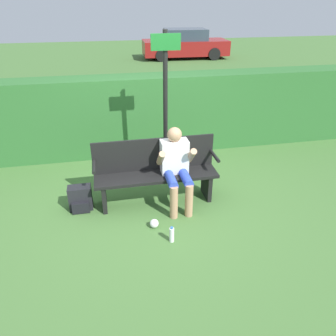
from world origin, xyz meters
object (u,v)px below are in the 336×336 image
Objects in this scene: backpack at (80,199)px; parked_car at (185,45)px; person_seated at (176,165)px; water_bottle at (172,235)px; signpost at (165,100)px; park_bench at (156,171)px.

backpack is 0.09× the size of parked_car.
person_seated is 1.03m from water_bottle.
person_seated is 3.15× the size of backpack.
signpost is (0.01, 0.81, 0.70)m from person_seated.
park_bench is 1.07m from water_bottle.
backpack is at bearing -152.89° from signpost.
backpack is at bearing -177.82° from park_bench.
park_bench is 8.05× the size of water_bottle.
backpack is 1.48m from water_bottle.
signpost is at bearing 27.11° from backpack.
parked_car is (3.46, 13.16, 0.53)m from water_bottle.
water_bottle is at bearing -88.27° from park_bench.
person_seated is at bearing 74.14° from water_bottle.
park_bench is 1.11m from signpost.
backpack is at bearing 175.57° from person_seated.
park_bench is at bearing 151.29° from person_seated.
water_bottle is (-0.24, -0.85, -0.53)m from person_seated.
signpost reaches higher than backpack.
parked_car is at bearing 69.39° from backpack.
person_seated reaches higher than water_bottle.
parked_car reaches higher than backpack.
backpack is 13.05m from parked_car.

